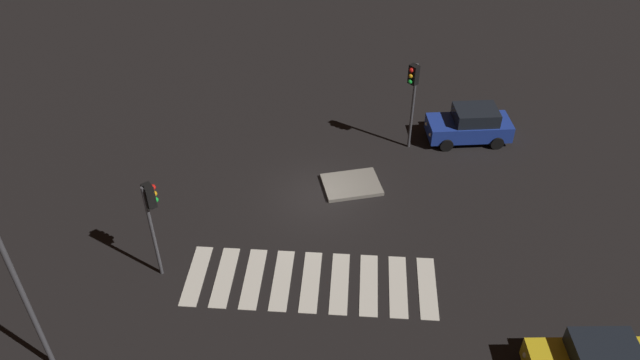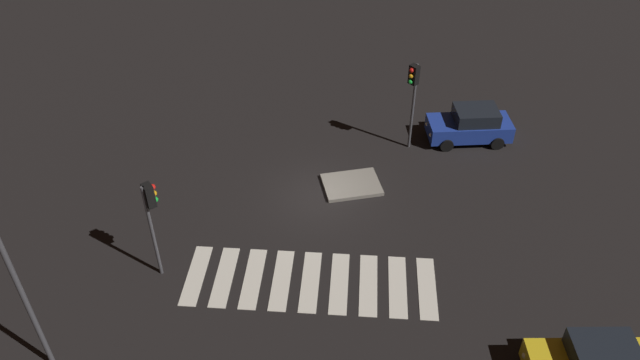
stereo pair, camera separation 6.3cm
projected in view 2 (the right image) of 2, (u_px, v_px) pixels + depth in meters
ground_plane at (320, 197)px, 28.71m from camera, size 80.00×80.00×0.00m
traffic_island at (352, 185)px, 29.26m from camera, size 3.06×2.61×0.18m
car_blue at (471, 125)px, 31.72m from camera, size 4.40×2.43×1.84m
traffic_light_south at (151, 208)px, 22.99m from camera, size 0.53×0.54×4.46m
traffic_light_north at (413, 87)px, 29.49m from camera, size 0.54×0.54×4.71m
crosswalk_near at (310, 281)px, 24.66m from camera, size 9.90×3.20×0.02m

